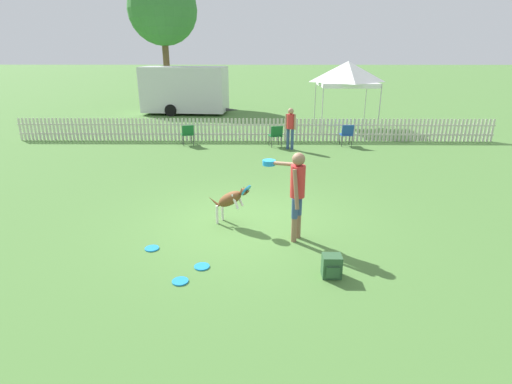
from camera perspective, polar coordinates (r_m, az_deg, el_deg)
name	(u,v)px	position (r m, az deg, el deg)	size (l,w,h in m)	color
ground_plane	(249,223)	(8.69, -1.07, -4.42)	(240.00, 240.00, 0.00)	#4C7A38
handler_person	(295,185)	(7.61, 5.59, 1.03)	(0.86, 1.02, 1.76)	#8C664C
leaping_dog	(231,199)	(8.42, -3.65, -1.02)	(1.01, 0.64, 0.96)	brown
frisbee_near_handler	(202,267)	(7.05, -7.74, -10.51)	(0.26, 0.26, 0.02)	#1E8CD8
frisbee_near_dog	(152,248)	(7.83, -14.65, -7.80)	(0.26, 0.26, 0.02)	#1E8CD8
frisbee_midfield	(180,281)	(6.70, -10.77, -12.42)	(0.26, 0.26, 0.02)	#1E8CD8
backpack_on_grass	(332,266)	(6.76, 10.76, -10.37)	(0.31, 0.29, 0.38)	#2D5633
picket_fence	(255,130)	(16.75, -0.18, 8.89)	(19.79, 0.04, 0.93)	beige
folding_chair_blue_left	(276,134)	(15.69, 2.86, 8.26)	(0.58, 0.60, 0.84)	#333338
folding_chair_center	(347,133)	(16.19, 12.85, 8.19)	(0.48, 0.50, 0.85)	#333338
folding_chair_green_right	(188,133)	(16.18, -9.74, 8.30)	(0.59, 0.60, 0.81)	#333338
canopy_tent_main	(348,74)	(20.00, 12.95, 16.13)	(2.62, 2.62, 3.13)	#B2B2B2
spectator_standing	(290,125)	(15.21, 4.94, 9.53)	(0.38, 0.27, 1.56)	#334C7A
equipment_trailer	(185,89)	(24.92, -10.08, 14.26)	(5.75, 2.75, 2.73)	silver
tree_left_grove	(163,10)	(29.05, -13.19, 23.99)	(4.48, 4.48, 8.38)	brown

